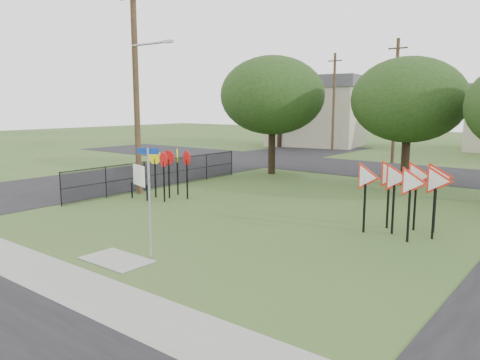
% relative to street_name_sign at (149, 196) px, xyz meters
% --- Properties ---
extents(ground, '(140.00, 140.00, 0.00)m').
position_rel_street_name_sign_xyz_m(ground, '(-0.64, 1.70, -1.79)').
color(ground, '#2D4A1B').
extents(sidewalk, '(30.00, 1.60, 0.02)m').
position_rel_street_name_sign_xyz_m(sidewalk, '(-0.64, -2.50, -1.78)').
color(sidewalk, gray).
rests_on(sidewalk, ground).
extents(planting_strip, '(30.00, 0.80, 0.02)m').
position_rel_street_name_sign_xyz_m(planting_strip, '(-0.64, -3.70, -1.78)').
color(planting_strip, '#2D4A1B').
rests_on(planting_strip, ground).
extents(street_left, '(8.00, 50.00, 0.02)m').
position_rel_street_name_sign_xyz_m(street_left, '(-12.64, 11.70, -1.78)').
color(street_left, black).
rests_on(street_left, ground).
extents(street_far, '(60.00, 8.00, 0.02)m').
position_rel_street_name_sign_xyz_m(street_far, '(-0.64, 21.70, -1.78)').
color(street_far, black).
rests_on(street_far, ground).
extents(curb_pad, '(2.00, 1.20, 0.02)m').
position_rel_street_name_sign_xyz_m(curb_pad, '(-0.64, -0.70, -1.78)').
color(curb_pad, gray).
rests_on(curb_pad, ground).
extents(street_name_sign, '(0.61, 0.26, 3.13)m').
position_rel_street_name_sign_xyz_m(street_name_sign, '(0.00, 0.00, 0.00)').
color(street_name_sign, '#9EA1A7').
rests_on(street_name_sign, ground).
extents(stop_sign_cluster, '(2.11, 1.87, 2.25)m').
position_rel_street_name_sign_xyz_m(stop_sign_cluster, '(-5.89, 6.36, -0.10)').
color(stop_sign_cluster, black).
rests_on(stop_sign_cluster, ground).
extents(yield_sign_cluster, '(3.14, 1.85, 2.46)m').
position_rel_street_name_sign_xyz_m(yield_sign_cluster, '(4.72, 6.96, 0.02)').
color(yield_sign_cluster, black).
rests_on(yield_sign_cluster, ground).
extents(info_board, '(1.22, 0.42, 1.59)m').
position_rel_street_name_sign_xyz_m(info_board, '(-6.83, 5.27, -0.73)').
color(info_board, black).
rests_on(info_board, ground).
extents(utility_pole_main, '(3.55, 0.33, 10.00)m').
position_rel_street_name_sign_xyz_m(utility_pole_main, '(-7.88, 6.20, 3.43)').
color(utility_pole_main, '#493622').
rests_on(utility_pole_main, ground).
extents(far_pole_a, '(1.40, 0.24, 9.00)m').
position_rel_street_name_sign_xyz_m(far_pole_a, '(-2.64, 25.70, 2.81)').
color(far_pole_a, '#493622').
rests_on(far_pole_a, ground).
extents(far_pole_c, '(1.40, 0.24, 9.00)m').
position_rel_street_name_sign_xyz_m(far_pole_c, '(-10.64, 31.70, 2.81)').
color(far_pole_c, '#493622').
rests_on(far_pole_c, ground).
extents(fence_run, '(0.05, 11.55, 1.50)m').
position_rel_street_name_sign_xyz_m(fence_run, '(-8.24, 7.95, -1.00)').
color(fence_run, black).
rests_on(fence_run, ground).
extents(house_left, '(10.58, 8.88, 7.20)m').
position_rel_street_name_sign_xyz_m(house_left, '(-14.64, 35.70, 1.87)').
color(house_left, '#B4AD91').
rests_on(house_left, ground).
extents(tree_near_left, '(6.40, 6.40, 7.27)m').
position_rel_street_name_sign_xyz_m(tree_near_left, '(-6.64, 15.70, 3.07)').
color(tree_near_left, black).
rests_on(tree_near_left, ground).
extents(tree_near_mid, '(6.00, 6.00, 6.80)m').
position_rel_street_name_sign_xyz_m(tree_near_mid, '(1.36, 16.70, 2.76)').
color(tree_near_mid, black).
rests_on(tree_near_mid, ground).
extents(tree_far_left, '(6.80, 6.80, 7.73)m').
position_rel_street_name_sign_xyz_m(tree_far_left, '(-16.64, 31.70, 3.39)').
color(tree_far_left, black).
rests_on(tree_far_left, ground).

